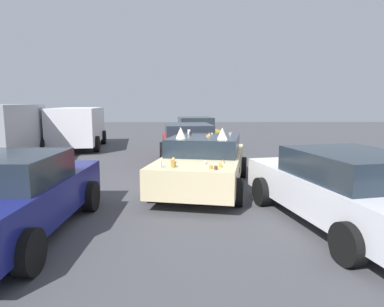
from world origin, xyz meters
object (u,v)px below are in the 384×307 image
parked_van_far_left (1,131)px  parked_sedan_behind_left (188,144)px  parked_sedan_row_back_center (345,188)px  parked_sedan_row_back_far (11,196)px  parked_van_near_right (78,125)px  art_car_decorated (204,162)px  parked_sedan_behind_right (196,132)px

parked_van_far_left → parked_sedan_behind_left: bearing=-102.3°
parked_sedan_row_back_center → parked_sedan_row_back_far: bearing=82.4°
parked_van_near_right → parked_van_far_left: 4.47m
parked_van_near_right → parked_sedan_row_back_center: parked_van_near_right is taller
art_car_decorated → parked_van_near_right: size_ratio=0.92×
parked_sedan_behind_left → parked_van_far_left: bearing=83.2°
parked_sedan_row_back_center → parked_van_far_left: bearing=44.5°
parked_sedan_row_back_far → parked_sedan_row_back_center: bearing=-84.6°
parked_sedan_behind_left → parked_sedan_behind_right: bearing=-10.2°
art_car_decorated → parked_van_far_left: size_ratio=0.87×
parked_van_far_left → parked_sedan_behind_left: size_ratio=1.24×
parked_van_near_right → parked_sedan_row_back_far: 11.23m
parked_sedan_row_back_center → parked_sedan_row_back_far: (-0.38, 5.67, -0.01)m
parked_van_near_right → parked_sedan_behind_right: 5.78m
art_car_decorated → parked_sedan_row_back_center: size_ratio=1.02×
parked_sedan_row_back_far → parked_sedan_behind_left: bearing=-22.6°
art_car_decorated → parked_sedan_behind_right: (8.56, -0.08, 0.04)m
parked_van_far_left → parked_sedan_behind_left: (-0.22, -6.68, -0.45)m
art_car_decorated → parked_sedan_row_back_center: (-2.78, -2.36, 0.01)m
art_car_decorated → parked_sedan_behind_right: art_car_decorated is taller
parked_van_far_left → parked_sedan_row_back_far: size_ratio=1.33×
parked_sedan_row_back_far → parked_van_far_left: bearing=30.6°
parked_sedan_row_back_far → parked_sedan_behind_left: size_ratio=0.93×
art_car_decorated → parked_sedan_behind_left: (3.37, 0.39, 0.06)m
parked_van_far_left → parked_sedan_behind_right: (4.97, -7.15, -0.48)m
art_car_decorated → parked_van_near_right: bearing=-132.6°
parked_sedan_row_back_far → parked_van_near_right: bearing=13.5°
parked_van_far_left → parked_sedan_row_back_center: 11.39m
parked_sedan_row_back_center → parked_van_near_right: bearing=25.6°
parked_sedan_row_back_center → parked_sedan_behind_left: size_ratio=1.05×
parked_sedan_row_back_center → parked_sedan_behind_right: 11.56m
parked_sedan_behind_left → parked_sedan_row_back_far: bearing=151.0°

